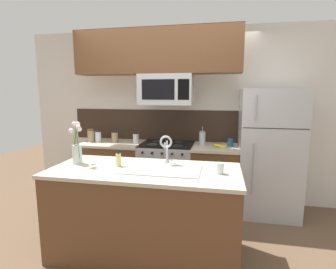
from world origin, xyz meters
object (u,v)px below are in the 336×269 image
Objects in this scene: storage_jar_medium at (98,136)px; storage_jar_squat at (136,138)px; french_press at (202,138)px; flower_vase at (77,149)px; stove_range at (167,174)px; sink_faucet at (166,146)px; banana_bunch at (220,146)px; coffee_tin at (230,142)px; refrigerator at (268,152)px; storage_jar_tall at (91,135)px; storage_jar_short at (115,137)px; microwave at (167,90)px; drinking_glass at (220,168)px; dish_soap_bottle at (119,160)px.

storage_jar_medium is 1.16× the size of storage_jar_squat.
flower_vase is at bearing -134.16° from french_press.
stove_range is 1.53m from flower_vase.
sink_faucet reaches higher than french_press.
storage_jar_medium reaches higher than banana_bunch.
french_press is at bearing 45.84° from flower_vase.
french_press is at bearing 1.31° from storage_jar_squat.
sink_faucet is (-0.69, -1.08, 0.14)m from coffee_tin.
storage_jar_squat is at bearing 175.56° from stove_range.
storage_jar_medium is 0.58m from storage_jar_squat.
french_press is at bearing 177.45° from refrigerator.
stove_range is at bearing -176.81° from coffee_tin.
storage_jar_medium reaches higher than coffee_tin.
storage_jar_squat is (0.70, 0.06, -0.02)m from storage_jar_tall.
storage_jar_short is (-2.22, -0.00, 0.14)m from refrigerator.
microwave is at bearing -2.56° from storage_jar_short.
storage_jar_short is at bearing -179.88° from refrigerator.
french_press reaches higher than storage_jar_short.
refrigerator is 2.59m from storage_jar_tall.
microwave reaches higher than drinking_glass.
storage_jar_medium is at bearing -177.08° from french_press.
banana_bunch is at bearing 90.13° from drinking_glass.
storage_jar_tall is at bearing 127.75° from dish_soap_bottle.
storage_jar_tall reaches higher than storage_jar_short.
coffee_tin is 1.71m from dish_soap_bottle.
storage_jar_medium is 1.60× the size of coffee_tin.
flower_vase is (-1.48, -1.14, 0.13)m from banana_bunch.
dish_soap_bottle is at bearing -132.20° from coffee_tin.
storage_jar_medium is at bearing 145.81° from drinking_glass.
microwave is 1.36m from storage_jar_tall.
refrigerator is 6.38× the size of french_press.
storage_jar_short reaches higher than dish_soap_bottle.
french_press is 0.59× the size of flower_vase.
stove_range is 0.75m from french_press.
banana_bunch is 1.54m from dish_soap_bottle.
refrigerator is at bearing -3.39° from coffee_tin.
storage_jar_tall is 1.69m from french_press.
coffee_tin is at bearing 47.80° from dish_soap_bottle.
storage_jar_tall is at bearing -174.52° from storage_jar_short.
sink_faucet reaches higher than storage_jar_short.
drinking_glass is (1.01, -0.04, -0.02)m from dish_soap_bottle.
french_press is (1.32, 0.04, 0.02)m from storage_jar_short.
storage_jar_medium is (-2.47, -0.04, 0.15)m from refrigerator.
microwave is 1.16m from coffee_tin.
flower_vase is (-1.62, -1.25, 0.10)m from coffee_tin.
stove_range is 1.35m from dish_soap_bottle.
french_press reaches higher than banana_bunch.
storage_jar_squat reaches higher than stove_range.
coffee_tin is at bearing 84.07° from drinking_glass.
storage_jar_medium reaches higher than drinking_glass.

